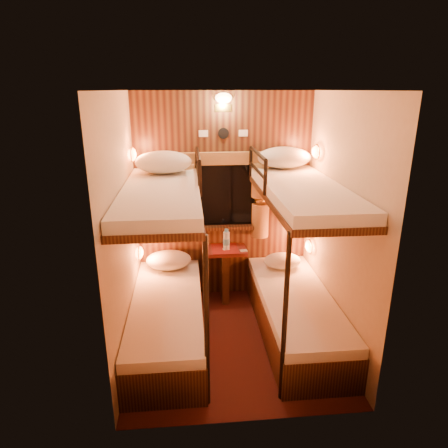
{
  "coord_description": "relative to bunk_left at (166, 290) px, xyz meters",
  "views": [
    {
      "loc": [
        -0.42,
        -3.43,
        2.41
      ],
      "look_at": [
        -0.08,
        0.15,
        1.19
      ],
      "focal_mm": 32.0,
      "sensor_mm": 36.0,
      "label": 1
    }
  ],
  "objects": [
    {
      "name": "floor",
      "position": [
        0.65,
        -0.07,
        -0.56
      ],
      "size": [
        2.1,
        2.1,
        0.0
      ],
      "primitive_type": "plane",
      "color": "#34120E",
      "rests_on": "ground"
    },
    {
      "name": "ceiling",
      "position": [
        0.65,
        -0.07,
        1.84
      ],
      "size": [
        2.1,
        2.1,
        0.0
      ],
      "primitive_type": "plane",
      "rotation": [
        3.14,
        0.0,
        0.0
      ],
      "color": "silver",
      "rests_on": "wall_back"
    },
    {
      "name": "wall_back",
      "position": [
        0.65,
        0.98,
        0.64
      ],
      "size": [
        2.4,
        0.0,
        2.4
      ],
      "primitive_type": "plane",
      "rotation": [
        1.57,
        0.0,
        0.0
      ],
      "color": "#C6B293",
      "rests_on": "floor"
    },
    {
      "name": "wall_front",
      "position": [
        0.65,
        -1.12,
        0.64
      ],
      "size": [
        2.4,
        0.0,
        2.4
      ],
      "primitive_type": "plane",
      "rotation": [
        -1.57,
        0.0,
        0.0
      ],
      "color": "#C6B293",
      "rests_on": "floor"
    },
    {
      "name": "wall_left",
      "position": [
        -0.35,
        -0.07,
        0.64
      ],
      "size": [
        0.0,
        2.4,
        2.4
      ],
      "primitive_type": "plane",
      "rotation": [
        1.57,
        0.0,
        1.57
      ],
      "color": "#C6B293",
      "rests_on": "floor"
    },
    {
      "name": "wall_right",
      "position": [
        1.65,
        -0.07,
        0.64
      ],
      "size": [
        0.0,
        2.4,
        2.4
      ],
      "primitive_type": "plane",
      "rotation": [
        1.57,
        0.0,
        -1.57
      ],
      "color": "#C6B293",
      "rests_on": "floor"
    },
    {
      "name": "back_panel",
      "position": [
        0.65,
        0.97,
        0.64
      ],
      "size": [
        2.0,
        0.03,
        2.4
      ],
      "primitive_type": "cube",
      "color": "black",
      "rests_on": "floor"
    },
    {
      "name": "bunk_left",
      "position": [
        0.0,
        0.0,
        0.0
      ],
      "size": [
        0.72,
        1.9,
        1.82
      ],
      "color": "black",
      "rests_on": "floor"
    },
    {
      "name": "bunk_right",
      "position": [
        1.3,
        0.0,
        0.0
      ],
      "size": [
        0.72,
        1.9,
        1.82
      ],
      "color": "black",
      "rests_on": "floor"
    },
    {
      "name": "window",
      "position": [
        0.65,
        0.94,
        0.62
      ],
      "size": [
        1.0,
        0.12,
        0.79
      ],
      "color": "black",
      "rests_on": "back_panel"
    },
    {
      "name": "curtains",
      "position": [
        0.65,
        0.9,
        0.71
      ],
      "size": [
        1.1,
        0.22,
        1.0
      ],
      "color": "brown",
      "rests_on": "back_panel"
    },
    {
      "name": "back_fixtures",
      "position": [
        0.65,
        0.93,
        1.69
      ],
      "size": [
        0.54,
        0.09,
        0.48
      ],
      "color": "black",
      "rests_on": "back_panel"
    },
    {
      "name": "reading_lamps",
      "position": [
        0.65,
        0.63,
        0.68
      ],
      "size": [
        2.0,
        0.2,
        1.25
      ],
      "color": "orange",
      "rests_on": "wall_left"
    },
    {
      "name": "table",
      "position": [
        0.65,
        0.78,
        -0.14
      ],
      "size": [
        0.5,
        0.34,
        0.66
      ],
      "color": "#531913",
      "rests_on": "floor"
    },
    {
      "name": "bottle_left",
      "position": [
        0.68,
        0.81,
        0.19
      ],
      "size": [
        0.07,
        0.07,
        0.23
      ],
      "rotation": [
        0.0,
        0.0,
        -0.06
      ],
      "color": "#99BFE5",
      "rests_on": "table"
    },
    {
      "name": "bottle_right",
      "position": [
        0.66,
        0.76,
        0.2
      ],
      "size": [
        0.07,
        0.07,
        0.25
      ],
      "rotation": [
        0.0,
        0.0,
        0.26
      ],
      "color": "#99BFE5",
      "rests_on": "table"
    },
    {
      "name": "sachet_a",
      "position": [
        0.86,
        0.7,
        0.09
      ],
      "size": [
        0.09,
        0.07,
        0.01
      ],
      "primitive_type": "cube",
      "rotation": [
        0.0,
        0.0,
        0.09
      ],
      "color": "silver",
      "rests_on": "table"
    },
    {
      "name": "sachet_b",
      "position": [
        0.66,
        0.76,
        0.09
      ],
      "size": [
        0.09,
        0.08,
        0.01
      ],
      "primitive_type": "cube",
      "rotation": [
        0.0,
        0.0,
        0.27
      ],
      "color": "silver",
      "rests_on": "table"
    },
    {
      "name": "pillow_lower_left",
      "position": [
        -0.0,
        0.73,
        -0.0
      ],
      "size": [
        0.52,
        0.37,
        0.2
      ],
      "primitive_type": "ellipsoid",
      "color": "silver",
      "rests_on": "bunk_left"
    },
    {
      "name": "pillow_lower_right",
      "position": [
        1.3,
        0.62,
        -0.02
      ],
      "size": [
        0.43,
        0.31,
        0.17
      ],
      "primitive_type": "ellipsoid",
      "color": "silver",
      "rests_on": "bunk_right"
    },
    {
      "name": "pillow_upper_left",
      "position": [
        -0.0,
        0.61,
        1.14
      ],
      "size": [
        0.58,
        0.41,
        0.23
      ],
      "primitive_type": "ellipsoid",
      "color": "silver",
      "rests_on": "bunk_left"
    },
    {
      "name": "pillow_upper_right",
      "position": [
        1.3,
        0.78,
        1.14
      ],
      "size": [
        0.59,
        0.42,
        0.23
      ],
      "primitive_type": "ellipsoid",
      "color": "silver",
      "rests_on": "bunk_right"
    }
  ]
}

